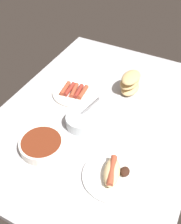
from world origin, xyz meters
TOP-DOWN VIEW (x-y plane):
  - ground_plane at (0.00, 0.00)cm, footprint 120.00×90.00cm
  - bowl_coleslaw at (-10.76, 4.56)cm, footprint 13.49×13.49cm
  - bread_stack at (21.86, -5.79)cm, footprint 14.43×10.18cm
  - bowl_chili at (-29.58, 12.64)cm, footprint 18.25×18.25cm
  - plate_hotdog_assembled at (-28.85, -18.66)cm, footprint 22.19×22.19cm
  - plate_sausages at (7.21, 18.49)cm, footprint 22.03×22.03cm

SIDE VIEW (x-z plane):
  - ground_plane at x=0.00cm, z-range -3.00..0.00cm
  - plate_sausages at x=7.21cm, z-range -0.57..2.62cm
  - plate_hotdog_assembled at x=-28.85cm, z-range -0.95..4.66cm
  - bowl_chili at x=-29.58cm, z-range 0.22..4.50cm
  - bowl_coleslaw at x=-10.76cm, z-range -4.53..10.42cm
  - bread_stack at x=21.86cm, z-range 0.00..10.80cm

